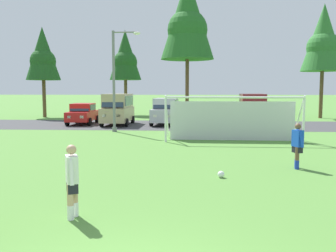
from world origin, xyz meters
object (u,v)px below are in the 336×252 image
Objects in this scene: player_midfield_center at (72,181)px; parked_car_slot_center_right at (252,109)px; parked_car_slot_left at (118,108)px; parked_car_slot_center at (195,114)px; parked_car_slot_center_left at (166,111)px; soccer_goal at (232,118)px; soccer_ball at (221,174)px; player_winger_left at (297,146)px; parked_car_slot_far_left at (83,114)px; street_lamp at (117,80)px.

player_midfield_center is 0.33× the size of parked_car_slot_center_right.
parked_car_slot_left is 1.11× the size of parked_car_slot_center.
player_midfield_center is at bearing -91.16° from parked_car_slot_center_left.
parked_car_slot_center_left is at bearing 115.29° from soccer_goal.
parked_car_slot_center_left is at bearing 99.82° from soccer_ball.
parked_car_slot_center_left is at bearing -169.02° from parked_car_slot_center.
soccer_goal reaches higher than player_winger_left.
player_midfield_center is at bearing -110.89° from soccer_goal.
soccer_goal reaches higher than parked_car_slot_center_left.
player_midfield_center is at bearing -108.68° from parked_car_slot_center_right.
soccer_goal is 14.63m from parked_car_slot_far_left.
parked_car_slot_center_right is (10.88, 0.47, 0.00)m from parked_car_slot_left.
parked_car_slot_left reaches higher than player_midfield_center.
soccer_ball is at bearing -68.27° from parked_car_slot_left.
soccer_goal reaches higher than parked_car_slot_center.
parked_car_slot_far_left is (-6.49, 21.93, 0.05)m from player_midfield_center.
soccer_goal is 1.10× the size of street_lamp.
soccer_ball is at bearing -60.75° from parked_car_slot_far_left.
soccer_ball is at bearing 48.01° from player_midfield_center.
parked_car_slot_left is (-9.85, 16.00, 0.52)m from player_winger_left.
parked_car_slot_center is at bearing 8.16° from parked_car_slot_left.
street_lamp reaches higher than player_winger_left.
parked_car_slot_center_right is at bearing 86.40° from player_winger_left.
player_winger_left is 0.39× the size of parked_car_slot_far_left.
parked_car_slot_left is at bearing -173.57° from parked_car_slot_center_left.
player_midfield_center is at bearing -97.14° from parked_car_slot_center.
parked_car_slot_far_left is 6.94m from parked_car_slot_center_left.
street_lamp is (-7.34, 4.00, 2.22)m from soccer_goal.
parked_car_slot_center_right reaches higher than player_midfield_center.
street_lamp is at bearing -78.98° from parked_car_slot_left.
soccer_ball is 0.05× the size of parked_car_slot_left.
soccer_goal is 1.51× the size of parked_car_slot_center_right.
parked_car_slot_left is 1.02× the size of parked_car_slot_center_left.
parked_car_slot_left reaches higher than parked_car_slot_center_left.
parked_car_slot_center is at bearing 10.98° from parked_car_slot_center_left.
player_midfield_center is 0.38× the size of parked_car_slot_center.
soccer_ball is at bearing -87.67° from parked_car_slot_center.
parked_car_slot_center reaches higher than soccer_ball.
parked_car_slot_left reaches higher than parked_car_slot_center.
parked_car_slot_far_left reaches higher than player_winger_left.
player_winger_left is 0.24× the size of street_lamp.
soccer_goal is at bearing 102.36° from player_winger_left.
player_midfield_center is 0.24× the size of street_lamp.
parked_car_slot_far_left is 0.90× the size of parked_car_slot_center_left.
soccer_goal is at bearing 69.11° from player_midfield_center.
street_lamp is (-2.50, 16.68, 2.69)m from player_midfield_center.
parked_car_slot_center is (6.26, 0.90, -0.47)m from parked_car_slot_left.
soccer_goal is at bearing -64.71° from parked_car_slot_center_left.
player_midfield_center reaches higher than soccer_ball.
player_winger_left reaches higher than soccer_ball.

